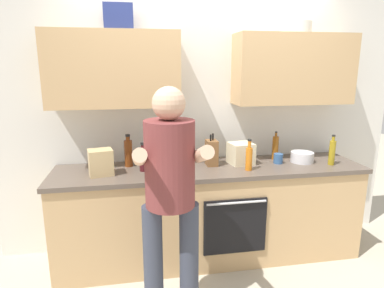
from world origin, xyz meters
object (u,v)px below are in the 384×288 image
object	(u,v)px
cup_stoneware	(159,159)
bottle_wine	(144,160)
person_standing	(170,188)
bottle_juice	(249,158)
bottle_soy	(175,162)
bottle_oil	(332,152)
grocery_bag_rice	(241,153)
grocery_bag_bread	(101,162)
mixing_bowl	(302,157)
bottle_vinegar	(128,153)
knife_block	(212,153)
bottle_syrup	(275,148)
cup_tea	(278,158)
bottle_water	(154,155)
bottle_soda	(157,163)

from	to	relation	value
cup_stoneware	bottle_wine	bearing A→B (deg)	-128.69
person_standing	bottle_juice	world-z (taller)	person_standing
bottle_wine	bottle_soy	distance (m)	0.29
bottle_oil	grocery_bag_rice	size ratio (longest dim) A/B	1.36
person_standing	grocery_bag_bread	distance (m)	0.84
bottle_juice	mixing_bowl	size ratio (longest dim) A/B	1.30
person_standing	bottle_vinegar	world-z (taller)	person_standing
knife_block	bottle_soy	bearing A→B (deg)	-153.05
bottle_syrup	cup_tea	world-z (taller)	bottle_syrup
cup_tea	cup_stoneware	size ratio (longest dim) A/B	0.86
bottle_oil	knife_block	bearing A→B (deg)	170.76
cup_tea	knife_block	xyz separation A→B (m)	(-0.64, 0.05, 0.07)
bottle_water	grocery_bag_bread	distance (m)	0.48
bottle_soda	mixing_bowl	bearing A→B (deg)	8.27
bottle_juice	bottle_soda	distance (m)	0.82
bottle_oil	bottle_soy	distance (m)	1.48
bottle_wine	bottle_soda	size ratio (longest dim) A/B	0.89
grocery_bag_bread	grocery_bag_rice	world-z (taller)	grocery_bag_bread
bottle_wine	grocery_bag_bread	size ratio (longest dim) A/B	1.16
bottle_soy	grocery_bag_rice	size ratio (longest dim) A/B	1.14
person_standing	bottle_wine	bearing A→B (deg)	102.38
person_standing	bottle_juice	distance (m)	0.95
bottle_syrup	bottle_soda	xyz separation A→B (m)	(-1.19, -0.34, 0.00)
bottle_soda	bottle_vinegar	bearing A→B (deg)	123.92
bottle_syrup	mixing_bowl	size ratio (longest dim) A/B	1.30
bottle_soy	grocery_bag_rice	distance (m)	0.67
bottle_soy	mixing_bowl	distance (m)	1.26
bottle_syrup	bottle_water	bearing A→B (deg)	-177.05
bottle_water	knife_block	bearing A→B (deg)	-2.45
bottle_wine	grocery_bag_rice	distance (m)	0.91
cup_stoneware	bottle_oil	bearing A→B (deg)	-10.55
cup_stoneware	person_standing	bearing A→B (deg)	-89.45
cup_tea	mixing_bowl	bearing A→B (deg)	1.00
knife_block	grocery_bag_bread	distance (m)	1.00
cup_tea	bottle_water	bearing A→B (deg)	176.42
person_standing	bottle_juice	xyz separation A→B (m)	(0.76, 0.57, 0.02)
bottle_syrup	cup_stoneware	xyz separation A→B (m)	(-1.15, 0.03, -0.06)
knife_block	bottle_syrup	bearing A→B (deg)	7.25
knife_block	bottle_soda	bearing A→B (deg)	-154.46
bottle_vinegar	bottle_soy	world-z (taller)	bottle_vinegar
cup_tea	grocery_bag_rice	distance (m)	0.36
bottle_wine	bottle_soy	world-z (taller)	bottle_wine
bottle_vinegar	bottle_oil	world-z (taller)	bottle_vinegar
bottle_wine	mixing_bowl	size ratio (longest dim) A/B	1.18
person_standing	knife_block	size ratio (longest dim) A/B	5.65
cup_tea	grocery_bag_rice	xyz separation A→B (m)	(-0.36, 0.05, 0.05)
cup_tea	knife_block	world-z (taller)	knife_block
bottle_vinegar	bottle_soda	distance (m)	0.42
bottle_syrup	bottle_soda	bearing A→B (deg)	-164.25
bottle_soda	cup_stoneware	distance (m)	0.38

